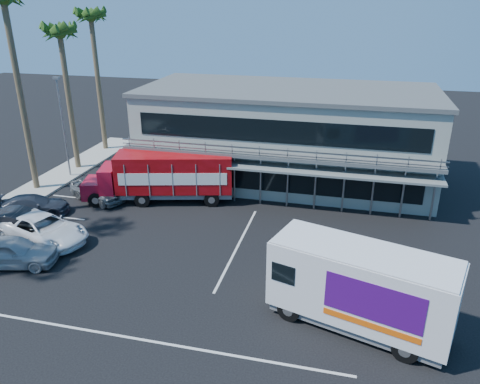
% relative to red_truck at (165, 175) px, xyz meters
% --- Properties ---
extents(ground, '(120.00, 120.00, 0.00)m').
position_rel_red_truck_xyz_m(ground, '(4.70, -8.32, -1.95)').
color(ground, black).
rests_on(ground, ground).
extents(building, '(22.40, 12.00, 7.30)m').
position_rel_red_truck_xyz_m(building, '(7.70, 6.62, 1.71)').
color(building, '#9A9F91').
rests_on(building, ground).
extents(curb_strip, '(3.00, 32.00, 0.16)m').
position_rel_red_truck_xyz_m(curb_strip, '(-10.30, -2.32, -1.87)').
color(curb_strip, '#A5A399').
rests_on(curb_strip, ground).
extents(palm_d, '(2.80, 2.80, 14.75)m').
position_rel_red_truck_xyz_m(palm_d, '(-10.50, -0.32, 10.85)').
color(palm_d, brown).
rests_on(palm_d, ground).
extents(palm_e, '(2.80, 2.80, 12.25)m').
position_rel_red_truck_xyz_m(palm_e, '(-10.00, 4.68, 8.62)').
color(palm_e, brown).
rests_on(palm_e, ground).
extents(palm_f, '(2.80, 2.80, 13.25)m').
position_rel_red_truck_xyz_m(palm_f, '(-10.40, 10.18, 9.52)').
color(palm_f, brown).
rests_on(palm_f, ground).
extents(light_pole_far, '(0.50, 0.25, 8.09)m').
position_rel_red_truck_xyz_m(light_pole_far, '(-9.50, 2.68, 2.55)').
color(light_pole_far, gray).
rests_on(light_pole_far, ground).
extents(red_truck, '(10.81, 4.96, 3.55)m').
position_rel_red_truck_xyz_m(red_truck, '(0.00, 0.00, 0.00)').
color(red_truck, '#AB0D22').
rests_on(red_truck, ground).
extents(white_van, '(8.26, 4.84, 3.82)m').
position_rel_red_truck_xyz_m(white_van, '(13.63, -11.14, 0.08)').
color(white_van, silver).
rests_on(white_van, ground).
extents(parked_car_a, '(5.24, 3.09, 1.67)m').
position_rel_red_truck_xyz_m(parked_car_a, '(-4.80, -10.32, -1.11)').
color(parked_car_a, '#9EA1A5').
rests_on(parked_car_a, ground).
extents(parked_car_b, '(5.10, 2.46, 1.61)m').
position_rel_red_truck_xyz_m(parked_car_b, '(-6.66, -7.12, -1.14)').
color(parked_car_b, black).
rests_on(parked_car_b, ground).
extents(parked_car_c, '(6.41, 4.24, 1.64)m').
position_rel_red_truck_xyz_m(parked_car_c, '(-4.80, -7.52, -1.13)').
color(parked_car_c, white).
rests_on(parked_car_c, ground).
extents(parked_car_d, '(4.97, 3.43, 1.34)m').
position_rel_red_truck_xyz_m(parked_car_d, '(-7.80, -4.32, -1.28)').
color(parked_car_d, '#2E333E').
rests_on(parked_car_d, ground).
extents(parked_car_e, '(4.95, 3.44, 1.57)m').
position_rel_red_truck_xyz_m(parked_car_e, '(-4.80, -1.12, -1.17)').
color(parked_car_e, slate).
rests_on(parked_car_e, ground).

